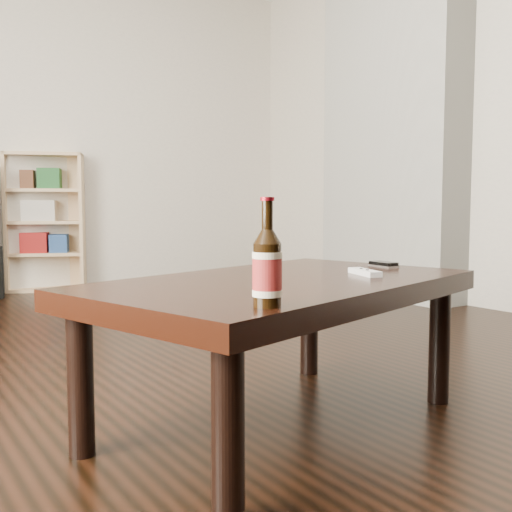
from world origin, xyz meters
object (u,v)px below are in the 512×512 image
bookshelf (45,219)px  phone (383,264)px  coffee_table (282,298)px  remote (365,272)px  beer_bottle (267,269)px

bookshelf → phone: (0.35, -3.43, -0.10)m
bookshelf → coffee_table: bearing=-70.3°
bookshelf → coffee_table: bookshelf is taller
remote → bookshelf: bearing=108.1°
coffee_table → remote: 0.30m
bookshelf → beer_bottle: 3.94m
phone → remote: bearing=-146.1°
coffee_table → remote: (0.28, -0.07, 0.07)m
bookshelf → phone: bearing=-61.6°
bookshelf → beer_bottle: bookshelf is taller
coffee_table → beer_bottle: size_ratio=5.69×
phone → remote: remote is taller
beer_bottle → phone: 0.98m
beer_bottle → bookshelf: bearing=82.6°
beer_bottle → remote: size_ratio=1.50×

